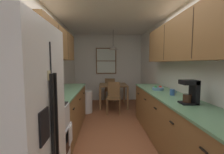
{
  "coord_description": "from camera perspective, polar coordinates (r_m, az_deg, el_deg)",
  "views": [
    {
      "loc": [
        -0.19,
        -2.4,
        1.47
      ],
      "look_at": [
        0.02,
        1.36,
        1.12
      ],
      "focal_mm": 24.55,
      "sensor_mm": 36.0,
      "label": 1
    }
  ],
  "objects": [
    {
      "name": "wall_back",
      "position": [
        6.05,
        -1.46,
        3.39
      ],
      "size": [
        4.4,
        0.1,
        2.55
      ],
      "primitive_type": "cube",
      "color": "silver",
      "rests_on": "ground"
    },
    {
      "name": "wall_left",
      "position": [
        3.59,
        -22.1,
        1.78
      ],
      "size": [
        0.1,
        9.0,
        2.55
      ],
      "primitive_type": "cube",
      "color": "silver",
      "rests_on": "ground"
    },
    {
      "name": "dish_towel",
      "position": [
        2.3,
        -15.17,
        -19.83
      ],
      "size": [
        0.02,
        0.16,
        0.24
      ],
      "primitive_type": "cube",
      "color": "white"
    },
    {
      "name": "dining_chair_near",
      "position": [
        4.56,
        0.6,
        -7.03
      ],
      "size": [
        0.44,
        0.44,
        0.9
      ],
      "color": "brown",
      "rests_on": "ground"
    },
    {
      "name": "dining_chair_far",
      "position": [
        5.82,
        -0.77,
        -4.34
      ],
      "size": [
        0.41,
        0.41,
        0.9
      ],
      "color": "brown",
      "rests_on": "ground"
    },
    {
      "name": "microwave_over_range",
      "position": [
        2.1,
        -29.7,
        10.15
      ],
      "size": [
        0.39,
        0.59,
        0.3
      ],
      "color": "silver"
    },
    {
      "name": "stove_range",
      "position": [
        2.27,
        -25.49,
        -21.29
      ],
      "size": [
        0.66,
        0.64,
        1.1
      ],
      "color": "silver",
      "rests_on": "ground"
    },
    {
      "name": "pendant_light",
      "position": [
        5.13,
        0.43,
        10.71
      ],
      "size": [
        0.33,
        0.33,
        0.64
      ],
      "color": "black"
    },
    {
      "name": "ceiling_slab",
      "position": [
        3.58,
        -0.06,
        23.5
      ],
      "size": [
        4.4,
        9.0,
        0.08
      ],
      "primitive_type": "cube",
      "color": "white"
    },
    {
      "name": "counter_left",
      "position": [
        3.48,
        -16.96,
        -12.0
      ],
      "size": [
        0.64,
        2.06,
        0.9
      ],
      "color": "brown",
      "rests_on": "ground"
    },
    {
      "name": "dining_table",
      "position": [
        5.17,
        0.42,
        -4.02
      ],
      "size": [
        0.92,
        0.88,
        0.75
      ],
      "color": "brown",
      "rests_on": "ground"
    },
    {
      "name": "upper_cabinets_left",
      "position": [
        3.34,
        -20.2,
        11.55
      ],
      "size": [
        0.33,
        2.14,
        0.63
      ],
      "color": "brown"
    },
    {
      "name": "counter_right",
      "position": [
        2.95,
        21.58,
        -15.31
      ],
      "size": [
        0.64,
        3.18,
        0.9
      ],
      "color": "brown",
      "rests_on": "ground"
    },
    {
      "name": "mug_by_coffeemaker",
      "position": [
        2.92,
        21.56,
        -5.27
      ],
      "size": [
        0.12,
        0.08,
        0.11
      ],
      "color": "#335999",
      "rests_on": "counter_right"
    },
    {
      "name": "fruit_bowl",
      "position": [
        3.37,
        16.73,
        -4.07
      ],
      "size": [
        0.23,
        0.23,
        0.09
      ],
      "color": "#597F9E",
      "rests_on": "counter_right"
    },
    {
      "name": "back_window",
      "position": [
        5.97,
        -2.2,
        6.0
      ],
      "size": [
        0.79,
        0.05,
        1.0
      ],
      "color": "brown"
    },
    {
      "name": "storage_canister",
      "position": [
        2.62,
        -21.28,
        -5.45
      ],
      "size": [
        0.13,
        0.13,
        0.19
      ],
      "color": "#265999",
      "rests_on": "counter_left"
    },
    {
      "name": "ground_plane",
      "position": [
        3.7,
        -0.06,
        -18.11
      ],
      "size": [
        12.0,
        12.0,
        0.0
      ],
      "primitive_type": "plane",
      "color": "brown"
    },
    {
      "name": "upper_cabinets_right",
      "position": [
        2.81,
        25.65,
        12.75
      ],
      "size": [
        0.33,
        2.86,
        0.72
      ],
      "color": "brown"
    },
    {
      "name": "trash_bin",
      "position": [
        4.66,
        -9.57,
        -9.07
      ],
      "size": [
        0.36,
        0.36,
        0.65
      ],
      "primitive_type": "cylinder",
      "color": "silver",
      "rests_on": "ground"
    },
    {
      "name": "coffee_maker",
      "position": [
        2.39,
        27.31,
        -4.81
      ],
      "size": [
        0.22,
        0.18,
        0.33
      ],
      "color": "black",
      "rests_on": "counter_right"
    },
    {
      "name": "refrigerator",
      "position": [
        1.5,
        -35.12,
        -18.81
      ],
      "size": [
        0.75,
        0.76,
        1.76
      ],
      "color": "white",
      "rests_on": "ground"
    },
    {
      "name": "wall_right",
      "position": [
        3.73,
        21.12,
        1.93
      ],
      "size": [
        0.1,
        9.0,
        2.55
      ],
      "primitive_type": "cube",
      "color": "silver",
      "rests_on": "ground"
    }
  ]
}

